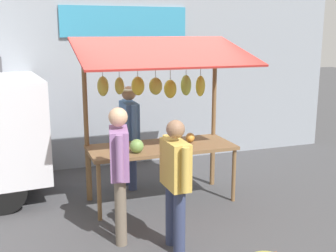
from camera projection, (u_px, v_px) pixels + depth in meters
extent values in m
plane|color=#424244|center=(162.00, 200.00, 6.71)|extent=(40.00, 40.00, 0.00)
cube|color=#8C939E|center=(125.00, 77.00, 8.37)|extent=(9.00, 0.25, 3.40)
cube|color=teal|center=(125.00, 22.00, 8.01)|extent=(2.40, 0.06, 0.56)
cube|color=brown|center=(161.00, 147.00, 6.53)|extent=(2.20, 0.90, 0.05)
cylinder|color=brown|center=(99.00, 192.00, 5.92)|extent=(0.06, 0.06, 0.83)
cylinder|color=brown|center=(234.00, 175.00, 6.61)|extent=(0.06, 0.06, 0.83)
cylinder|color=brown|center=(90.00, 175.00, 6.64)|extent=(0.06, 0.06, 0.83)
cylinder|color=brown|center=(212.00, 161.00, 7.32)|extent=(0.06, 0.06, 0.83)
cylinder|color=brown|center=(86.00, 127.00, 6.48)|extent=(0.07, 0.07, 2.35)
cylinder|color=brown|center=(214.00, 117.00, 7.18)|extent=(0.07, 0.07, 2.35)
cylinder|color=brown|center=(153.00, 60.00, 6.62)|extent=(2.12, 0.06, 0.06)
cube|color=#B72D28|center=(164.00, 51.00, 6.08)|extent=(2.50, 1.46, 0.39)
cylinder|color=brown|center=(201.00, 67.00, 6.89)|extent=(0.01, 0.01, 0.27)
ellipsoid|color=yellow|center=(200.00, 86.00, 6.96)|extent=(0.21, 0.20, 0.33)
cylinder|color=brown|center=(186.00, 67.00, 6.82)|extent=(0.01, 0.01, 0.25)
ellipsoid|color=#B2CC4C|center=(186.00, 85.00, 6.88)|extent=(0.22, 0.23, 0.33)
cylinder|color=brown|center=(170.00, 69.00, 6.76)|extent=(0.01, 0.01, 0.32)
ellipsoid|color=yellow|center=(170.00, 89.00, 6.82)|extent=(0.26, 0.24, 0.30)
cylinder|color=brown|center=(155.00, 69.00, 6.61)|extent=(0.01, 0.01, 0.27)
ellipsoid|color=gold|center=(156.00, 86.00, 6.67)|extent=(0.26, 0.24, 0.27)
cylinder|color=brown|center=(138.00, 68.00, 6.51)|extent=(0.01, 0.01, 0.24)
ellipsoid|color=yellow|center=(138.00, 86.00, 6.57)|extent=(0.27, 0.27, 0.29)
cylinder|color=brown|center=(119.00, 69.00, 6.44)|extent=(0.01, 0.01, 0.25)
ellipsoid|color=gold|center=(119.00, 86.00, 6.50)|extent=(0.14, 0.18, 0.26)
cylinder|color=brown|center=(102.00, 69.00, 6.37)|extent=(0.01, 0.01, 0.23)
ellipsoid|color=gold|center=(103.00, 86.00, 6.43)|extent=(0.23, 0.26, 0.30)
ellipsoid|color=orange|center=(190.00, 137.00, 6.75)|extent=(0.22, 0.26, 0.14)
ellipsoid|color=gold|center=(185.00, 146.00, 6.29)|extent=(0.22, 0.21, 0.10)
sphere|color=#729E4C|center=(137.00, 146.00, 6.13)|extent=(0.20, 0.20, 0.20)
cylinder|color=navy|center=(128.00, 160.00, 7.34)|extent=(0.14, 0.14, 0.85)
cylinder|color=navy|center=(132.00, 165.00, 7.08)|extent=(0.14, 0.14, 0.85)
cube|color=#476B9E|center=(129.00, 120.00, 7.06)|extent=(0.22, 0.51, 0.60)
cylinder|color=#476B9E|center=(125.00, 115.00, 7.34)|extent=(0.09, 0.09, 0.55)
cylinder|color=#476B9E|center=(134.00, 123.00, 6.76)|extent=(0.09, 0.09, 0.55)
sphere|color=#A87A5B|center=(129.00, 93.00, 6.96)|extent=(0.23, 0.23, 0.23)
cylinder|color=beige|center=(129.00, 89.00, 6.95)|extent=(0.44, 0.44, 0.02)
cylinder|color=#726656|center=(121.00, 213.00, 5.23)|extent=(0.14, 0.14, 0.84)
cylinder|color=#726656|center=(120.00, 204.00, 5.50)|extent=(0.14, 0.14, 0.84)
cube|color=#93669E|center=(119.00, 153.00, 5.21)|extent=(0.32, 0.54, 0.60)
cylinder|color=#93669E|center=(120.00, 158.00, 4.91)|extent=(0.09, 0.09, 0.55)
cylinder|color=#93669E|center=(118.00, 144.00, 5.51)|extent=(0.09, 0.09, 0.55)
sphere|color=tan|center=(118.00, 117.00, 5.12)|extent=(0.23, 0.23, 0.23)
cylinder|color=navy|center=(179.00, 223.00, 5.02)|extent=(0.14, 0.14, 0.79)
cylinder|color=navy|center=(171.00, 214.00, 5.26)|extent=(0.14, 0.14, 0.79)
cube|color=gold|center=(175.00, 164.00, 5.00)|extent=(0.23, 0.48, 0.56)
cylinder|color=gold|center=(186.00, 170.00, 4.72)|extent=(0.09, 0.09, 0.51)
cylinder|color=gold|center=(166.00, 156.00, 5.26)|extent=(0.09, 0.09, 0.51)
sphere|color=#8C664C|center=(176.00, 129.00, 4.91)|extent=(0.22, 0.22, 0.22)
cylinder|color=black|center=(3.00, 192.00, 6.17)|extent=(0.67, 0.23, 0.66)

